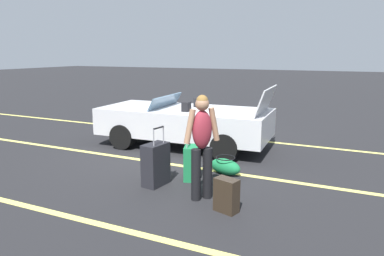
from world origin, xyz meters
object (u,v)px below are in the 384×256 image
Objects in this scene: suitcase_small_carryon at (226,195)px; suitcase_medium_bright at (191,163)px; convertible_car at (177,122)px; traveler_person at (202,142)px; suitcase_large_black at (156,164)px; duffel_bag at (225,166)px.

suitcase_medium_bright is at bearing -117.31° from suitcase_small_carryon.
convertible_car is 3.34m from traveler_person.
traveler_person is (0.51, -0.28, 0.68)m from suitcase_small_carryon.
suitcase_large_black is at bearing -91.24° from suitcase_small_carryon.
suitcase_small_carryon is 1.61m from duffel_bag.
suitcase_medium_bright reaches higher than duffel_bag.
convertible_car is at bearing 104.60° from suitcase_medium_bright.
suitcase_small_carryon is at bearing -167.63° from traveler_person.
traveler_person reaches higher than convertible_car.
suitcase_large_black is 1.39m from duffel_bag.
traveler_person is at bearing 91.74° from duffel_bag.
suitcase_small_carryon is at bearing 109.82° from duffel_bag.
convertible_car is at bearing -62.77° from suitcase_large_black.
suitcase_medium_bright reaches higher than suitcase_small_carryon.
suitcase_large_black is at bearing 28.25° from traveler_person.
suitcase_large_black is 0.68m from suitcase_medium_bright.
traveler_person is (-0.04, 1.23, 0.77)m from duffel_bag.
convertible_car is 2.56× the size of traveler_person.
suitcase_medium_bright is 1.09m from traveler_person.
duffel_bag is at bearing -47.34° from traveler_person.
suitcase_medium_bright is 1.23× the size of duffel_bag.
traveler_person reaches higher than suitcase_medium_bright.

